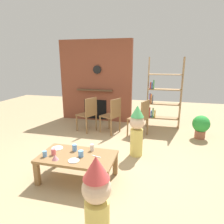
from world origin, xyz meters
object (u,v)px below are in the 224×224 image
Objects in this scene: paper_cup_far_left at (75,148)px; paper_cup_far_right at (54,152)px; paper_plate_front at (57,148)px; child_with_cone_hat at (97,202)px; paper_cup_near_left at (81,154)px; dining_chair_right at (141,116)px; child_in_pink at (137,130)px; paper_plate_rear at (74,161)px; potted_plant_tall at (201,125)px; paper_cup_near_right at (92,148)px; dining_chair_middle at (113,114)px; dining_chair_left at (89,112)px; paper_cup_center at (45,154)px; bookshelf at (161,97)px; birthday_cake_slice at (55,157)px; coffee_table at (77,159)px.

paper_cup_far_left is 0.33m from paper_cup_far_right.
child_with_cone_hat reaches higher than paper_plate_front.
paper_cup_near_left is 2.18m from dining_chair_right.
paper_plate_rear is at bearing 4.85° from child_in_pink.
child_with_cone_hat is at bearing -53.53° from paper_plate_rear.
dining_chair_right is 1.61× the size of potted_plant_tall.
paper_cup_near_right is at bearing 14.73° from paper_cup_far_left.
dining_chair_middle is at bearing 17.07° from dining_chair_right.
dining_chair_left is 1.00× the size of dining_chair_right.
child_in_pink reaches higher than paper_cup_center.
paper_cup_near_right is 1.18× the size of paper_cup_center.
bookshelf is at bearing 69.02° from paper_cup_near_right.
paper_cup_far_right is 0.17m from birthday_cake_slice.
paper_cup_near_left is 0.43m from paper_cup_far_right.
paper_cup_far_right is (-0.36, -0.07, 0.11)m from coffee_table.
paper_cup_center is (-1.67, -3.09, -0.40)m from bookshelf.
child_with_cone_hat reaches higher than dining_chair_middle.
dining_chair_right is (1.03, 2.24, 0.06)m from birthday_cake_slice.
paper_plate_front is at bearing -140.78° from potted_plant_tall.
bookshelf is at bearing 61.62° from paper_cup_center.
paper_plate_rear is at bearing -110.97° from bookshelf.
paper_cup_near_left is (-1.14, -2.96, -0.39)m from bookshelf.
child_with_cone_hat is at bearing -59.89° from paper_cup_near_left.
paper_cup_far_left is at bearing 128.26° from dining_chair_left.
paper_cup_near_right is at bearing 0.24° from child_in_pink.
paper_plate_rear is 0.18× the size of dining_chair_middle.
paper_cup_center is at bearing -161.86° from coffee_table.
paper_plate_rear is 0.18× the size of dining_chair_left.
bookshelf reaches higher than birthday_cake_slice.
child_in_pink is at bearing 57.48° from paper_plate_rear.
child_in_pink reaches higher than paper_cup_far_right.
potted_plant_tall is (2.62, 2.40, -0.13)m from paper_cup_center.
potted_plant_tall is (2.16, 2.25, -0.03)m from coffee_table.
birthday_cake_slice is (-1.47, -3.14, -0.41)m from bookshelf.
paper_cup_near_right is 2.86m from potted_plant_tall.
child_with_cone_hat is at bearing -98.07° from bookshelf.
paper_cup_near_right is 0.12× the size of dining_chair_left.
coffee_table is at bearing -53.19° from paper_cup_far_left.
bookshelf reaches higher than child_in_pink.
paper_cup_center is 1.41m from child_with_cone_hat.
dining_chair_middle is at bearing -108.28° from child_in_pink.
dining_chair_middle reaches higher than paper_plate_front.
dining_chair_middle is (0.41, 2.16, 0.05)m from paper_cup_far_right.
paper_cup_near_left reaches higher than birthday_cake_slice.
paper_plate_front is (-0.31, 0.01, -0.05)m from paper_cup_far_left.
coffee_table is at bearing 10.23° from paper_cup_far_right.
paper_plate_rear is at bearing -131.49° from potted_plant_tall.
paper_cup_far_right is (-1.57, -3.01, -0.40)m from bookshelf.
bookshelf reaches higher than dining_chair_right.
paper_cup_near_right is 2.00m from dining_chair_left.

